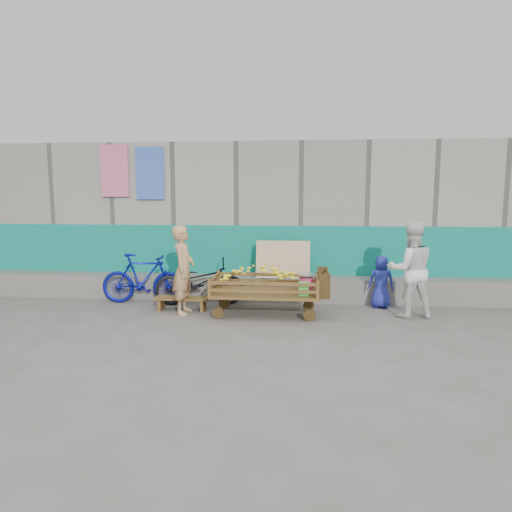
# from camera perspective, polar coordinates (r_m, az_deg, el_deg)

# --- Properties ---
(ground) EXTENTS (80.00, 80.00, 0.00)m
(ground) POSITION_cam_1_polar(r_m,az_deg,el_deg) (6.50, -0.10, -10.24)
(ground) COLOR #504E48
(ground) RESTS_ON ground
(building_wall) EXTENTS (12.00, 3.50, 3.00)m
(building_wall) POSITION_cam_1_polar(r_m,az_deg,el_deg) (10.23, 2.10, 4.76)
(building_wall) COLOR gray
(building_wall) RESTS_ON ground
(banana_cart) EXTENTS (1.93, 0.88, 0.82)m
(banana_cart) POSITION_cam_1_polar(r_m,az_deg,el_deg) (7.58, 0.88, -3.25)
(banana_cart) COLOR #4E3415
(banana_cart) RESTS_ON ground
(bench) EXTENTS (0.93, 0.28, 0.23)m
(bench) POSITION_cam_1_polar(r_m,az_deg,el_deg) (8.04, -9.25, -5.52)
(bench) COLOR #4E3415
(bench) RESTS_ON ground
(vendor_man) EXTENTS (0.37, 0.55, 1.49)m
(vendor_man) POSITION_cam_1_polar(r_m,az_deg,el_deg) (7.74, -9.06, -1.70)
(vendor_man) COLOR tan
(vendor_man) RESTS_ON ground
(woman) EXTENTS (0.81, 0.66, 1.56)m
(woman) POSITION_cam_1_polar(r_m,az_deg,el_deg) (7.84, 18.75, -1.64)
(woman) COLOR white
(woman) RESTS_ON ground
(child) EXTENTS (0.46, 0.31, 0.94)m
(child) POSITION_cam_1_polar(r_m,az_deg,el_deg) (8.36, 15.37, -3.12)
(child) COLOR navy
(child) RESTS_ON ground
(bicycle_dark) EXTENTS (1.68, 0.82, 0.84)m
(bicycle_dark) POSITION_cam_1_polar(r_m,az_deg,el_deg) (8.35, -7.05, -3.22)
(bicycle_dark) COLOR black
(bicycle_dark) RESTS_ON ground
(bicycle_blue) EXTENTS (1.56, 0.51, 0.93)m
(bicycle_blue) POSITION_cam_1_polar(r_m,az_deg,el_deg) (8.63, -13.91, -2.76)
(bicycle_blue) COLOR #091184
(bicycle_blue) RESTS_ON ground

